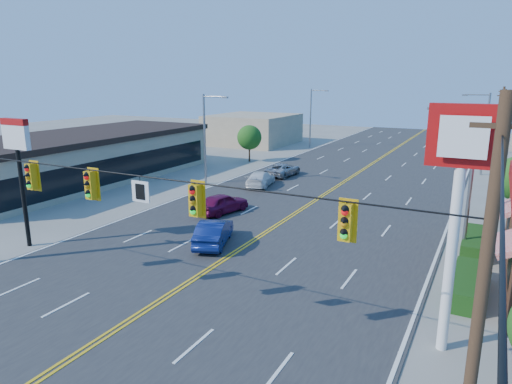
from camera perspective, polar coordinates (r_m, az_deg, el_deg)
The scene contains 19 objects.
ground at distance 19.04m, azimuth -16.03°, elevation -15.67°, with size 160.00×160.00×0.00m, color gray.
road at distance 35.07m, azimuth 6.95°, elevation -1.42°, with size 20.00×120.00×0.06m, color #2D2D30.
signal_span at distance 17.29m, azimuth -17.39°, elevation -1.28°, with size 24.32×0.34×9.00m.
kfc_pylon at distance 16.04m, azimuth 24.07°, elevation 1.24°, with size 2.20×0.36×8.50m.
strip_mall at distance 45.57m, azimuth -20.84°, elevation 4.17°, with size 10.40×26.40×4.40m.
pizza_hut_sign at distance 28.02m, azimuth -27.57°, elevation 4.02°, with size 1.90×0.30×6.85m.
streetlight_se at distance 26.14m, azimuth 24.92°, elevation 2.21°, with size 2.55×0.25×8.00m.
streetlight_ne at distance 49.93m, azimuth 26.57°, elevation 7.02°, with size 2.55×0.25×8.00m.
streetlight_sw at distance 40.87m, azimuth -6.21°, elevation 7.19°, with size 2.55×0.25×8.00m.
streetlight_nw at distance 64.02m, azimuth 7.01°, elevation 9.56°, with size 2.55×0.25×8.00m.
utility_pole_near at distance 30.12m, azimuth 27.97°, elevation 2.66°, with size 0.28×0.28×8.40m, color #47301E.
utility_pole_mid at distance 47.96m, azimuth 28.13°, elevation 6.24°, with size 0.28×0.28×8.40m, color #47301E.
utility_pole_far at distance 65.89m, azimuth 28.21°, elevation 7.88°, with size 0.28×0.28×8.40m, color #47301E.
tree_west at distance 52.41m, azimuth -0.84°, elevation 6.83°, with size 2.80×2.80×4.20m.
bld_west_far at distance 68.04m, azimuth -0.38°, elevation 7.87°, with size 11.00×12.00×4.20m, color tan.
car_magenta at distance 32.21m, azimuth -4.21°, elevation -1.49°, with size 1.66×4.13×1.41m, color maroon.
car_blue at distance 26.17m, azimuth -5.31°, elevation -5.15°, with size 1.51×4.32×1.42m, color navy.
car_white at distance 40.27m, azimuth 0.56°, elevation 1.59°, with size 1.83×4.49×1.30m, color white.
car_silver at distance 44.61m, azimuth 3.39°, elevation 2.75°, with size 2.08×4.52×1.26m, color #A3A2A7.
Camera 1 is at (11.86, -11.69, 9.22)m, focal length 32.00 mm.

